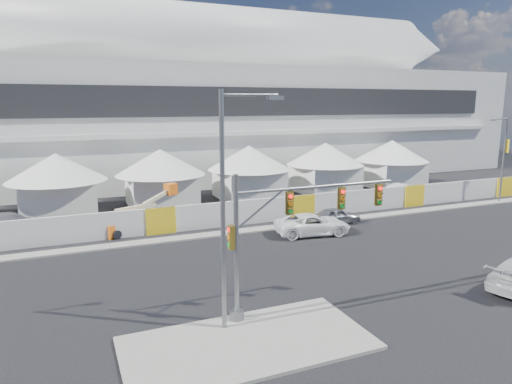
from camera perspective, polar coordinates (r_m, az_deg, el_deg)
name	(u,v)px	position (r m, az deg, el deg)	size (l,w,h in m)	color
ground	(334,293)	(24.40, 9.73, -12.38)	(160.00, 160.00, 0.00)	black
median_island	(248,343)	(19.47, -1.02, -18.37)	(10.00, 5.00, 0.15)	gray
far_curb	(445,208)	(45.95, 22.50, -1.84)	(80.00, 1.20, 0.12)	gray
stadium	(226,105)	(63.80, -3.77, 10.86)	(80.00, 24.80, 21.98)	silver
tent_row	(207,170)	(45.09, -6.20, 2.71)	(53.40, 8.40, 5.40)	white
hoarding_fence	(302,207)	(38.92, 5.76, -1.83)	(70.00, 0.25, 2.00)	silver
scaffold_tower	(459,126)	(80.06, 24.06, 7.50)	(4.40, 4.40, 12.00)	#595B60
sedan_silver	(337,216)	(37.52, 10.03, -2.93)	(3.99, 1.61, 1.36)	#999A9E
pickup_curb	(313,224)	(34.25, 7.09, -4.02)	(5.62, 2.59, 1.56)	white
lot_car_a	(405,191)	(49.58, 18.07, 0.17)	(4.53, 1.58, 1.49)	silver
lot_car_c	(10,222)	(39.91, -28.36, -3.30)	(4.54, 1.84, 1.32)	#AEAEB3
traffic_mast	(276,235)	(20.51, 2.54, -5.45)	(8.39, 0.64, 6.56)	slate
streetlight_median	(229,196)	(18.67, -3.43, -0.48)	(2.78, 0.28, 10.03)	slate
streetlight_curb	(503,153)	(50.36, 28.46, 4.26)	(2.47, 0.56, 8.35)	slate
boom_lift	(132,222)	(35.61, -15.19, -3.58)	(6.69, 2.65, 3.27)	orange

